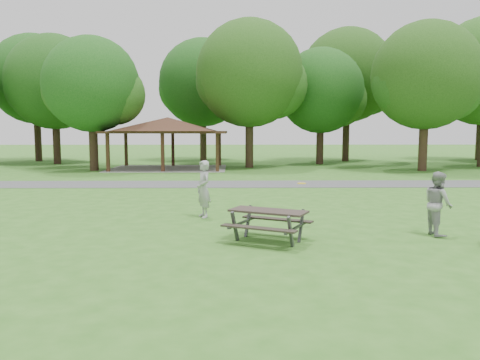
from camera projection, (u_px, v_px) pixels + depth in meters
ground at (199, 256)px, 10.63m from camera, size 160.00×160.00×0.00m
asphalt_path at (218, 184)px, 24.54m from camera, size 120.00×3.20×0.02m
pavilion at (168, 127)px, 34.10m from camera, size 8.60×7.01×3.76m
tree_row_c at (56, 85)px, 38.59m from camera, size 8.19×7.80×10.67m
tree_row_d at (93, 87)px, 32.28m from camera, size 6.93×6.60×9.27m
tree_row_e at (251, 77)px, 34.81m from camera, size 8.40×8.00×11.02m
tree_row_f at (322, 93)px, 38.47m from camera, size 7.35×7.00×9.55m
tree_row_g at (427, 79)px, 32.04m from camera, size 7.77×7.40×10.25m
tree_deep_a at (37, 82)px, 41.97m from camera, size 8.40×8.00×11.38m
tree_deep_b at (204, 85)px, 42.70m from camera, size 8.40×8.00×11.13m
tree_deep_c at (348, 78)px, 41.82m from camera, size 8.82×8.40×11.90m
picnic_table_middle at (268, 218)px, 11.90m from camera, size 2.43×2.26×0.84m
frisbee_in_flight at (302, 183)px, 13.96m from camera, size 0.28×0.28×0.02m
frisbee_thrower at (204, 189)px, 15.19m from camera, size 0.69×0.80×1.86m
frisbee_catcher at (438, 203)px, 12.62m from camera, size 0.70×0.88×1.74m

